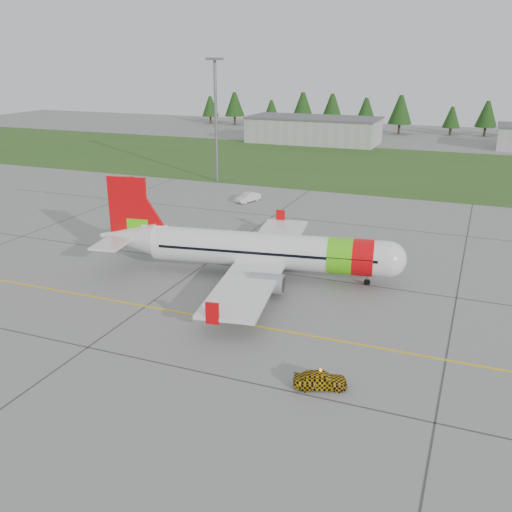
% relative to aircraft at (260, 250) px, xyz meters
% --- Properties ---
extents(ground, '(320.00, 320.00, 0.00)m').
position_rel_aircraft_xyz_m(ground, '(8.44, -18.48, -2.69)').
color(ground, gray).
rests_on(ground, ground).
extents(aircraft, '(30.70, 28.60, 9.34)m').
position_rel_aircraft_xyz_m(aircraft, '(0.00, 0.00, 0.00)').
color(aircraft, silver).
rests_on(aircraft, ground).
extents(follow_me_car, '(1.61, 1.74, 3.50)m').
position_rel_aircraft_xyz_m(follow_me_car, '(11.04, -17.27, -0.94)').
color(follow_me_car, '#E1AE0C').
rests_on(follow_me_car, ground).
extents(service_van, '(1.90, 1.85, 4.27)m').
position_rel_aircraft_xyz_m(service_van, '(-12.88, 27.80, -0.56)').
color(service_van, silver).
rests_on(service_van, ground).
extents(grass_strip, '(320.00, 50.00, 0.03)m').
position_rel_aircraft_xyz_m(grass_strip, '(8.44, 63.52, -2.68)').
color(grass_strip, '#30561E').
rests_on(grass_strip, ground).
extents(taxi_guideline, '(120.00, 0.25, 0.02)m').
position_rel_aircraft_xyz_m(taxi_guideline, '(8.44, -10.48, -2.68)').
color(taxi_guideline, gold).
rests_on(taxi_guideline, ground).
extents(hangar_west, '(32.00, 14.00, 6.00)m').
position_rel_aircraft_xyz_m(hangar_west, '(-21.56, 91.52, 0.31)').
color(hangar_west, '#A8A8A3').
rests_on(hangar_west, ground).
extents(floodlight_mast, '(0.50, 0.50, 20.00)m').
position_rel_aircraft_xyz_m(floodlight_mast, '(-23.56, 39.52, 7.31)').
color(floodlight_mast, slate).
rests_on(floodlight_mast, ground).
extents(treeline, '(160.00, 8.00, 10.00)m').
position_rel_aircraft_xyz_m(treeline, '(8.44, 119.52, 2.31)').
color(treeline, '#1C3F14').
rests_on(treeline, ground).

